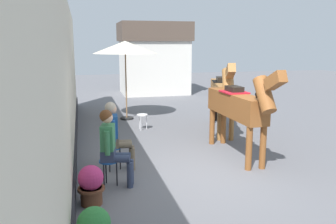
{
  "coord_description": "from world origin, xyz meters",
  "views": [
    {
      "loc": [
        -2.2,
        -6.08,
        2.52
      ],
      "look_at": [
        -0.4,
        1.2,
        1.05
      ],
      "focal_mm": 37.88,
      "sensor_mm": 36.0,
      "label": 1
    }
  ],
  "objects_px": {
    "seated_visitor_far": "(116,132)",
    "spare_stool_white": "(142,116)",
    "seated_visitor_near": "(112,144)",
    "flower_planter_middle": "(91,184)",
    "cafe_parasol": "(125,48)",
    "saddled_horse_near": "(238,106)",
    "saddled_horse_far": "(222,92)"
  },
  "relations": [
    {
      "from": "seated_visitor_far",
      "to": "spare_stool_white",
      "type": "relative_size",
      "value": 3.02
    },
    {
      "from": "seated_visitor_near",
      "to": "seated_visitor_far",
      "type": "xyz_separation_m",
      "value": [
        0.15,
        0.82,
        0.0
      ]
    },
    {
      "from": "seated_visitor_far",
      "to": "flower_planter_middle",
      "type": "xyz_separation_m",
      "value": [
        -0.54,
        -1.48,
        -0.44
      ]
    },
    {
      "from": "flower_planter_middle",
      "to": "cafe_parasol",
      "type": "relative_size",
      "value": 0.25
    },
    {
      "from": "cafe_parasol",
      "to": "spare_stool_white",
      "type": "relative_size",
      "value": 5.61
    },
    {
      "from": "flower_planter_middle",
      "to": "spare_stool_white",
      "type": "height_order",
      "value": "flower_planter_middle"
    },
    {
      "from": "seated_visitor_near",
      "to": "spare_stool_white",
      "type": "xyz_separation_m",
      "value": [
        1.23,
        4.01,
        -0.38
      ]
    },
    {
      "from": "seated_visitor_near",
      "to": "cafe_parasol",
      "type": "distance_m",
      "value": 5.89
    },
    {
      "from": "seated_visitor_near",
      "to": "cafe_parasol",
      "type": "xyz_separation_m",
      "value": [
        0.97,
        5.58,
        1.59
      ]
    },
    {
      "from": "seated_visitor_near",
      "to": "flower_planter_middle",
      "type": "distance_m",
      "value": 0.89
    },
    {
      "from": "saddled_horse_near",
      "to": "spare_stool_white",
      "type": "bearing_deg",
      "value": 118.59
    },
    {
      "from": "seated_visitor_near",
      "to": "seated_visitor_far",
      "type": "height_order",
      "value": "same"
    },
    {
      "from": "seated_visitor_far",
      "to": "cafe_parasol",
      "type": "xyz_separation_m",
      "value": [
        0.82,
        4.76,
        1.59
      ]
    },
    {
      "from": "seated_visitor_far",
      "to": "flower_planter_middle",
      "type": "relative_size",
      "value": 2.17
    },
    {
      "from": "seated_visitor_far",
      "to": "cafe_parasol",
      "type": "bearing_deg",
      "value": 80.19
    },
    {
      "from": "flower_planter_middle",
      "to": "spare_stool_white",
      "type": "bearing_deg",
      "value": 70.84
    },
    {
      "from": "saddled_horse_near",
      "to": "spare_stool_white",
      "type": "relative_size",
      "value": 6.52
    },
    {
      "from": "cafe_parasol",
      "to": "saddled_horse_near",
      "type": "bearing_deg",
      "value": -67.55
    },
    {
      "from": "saddled_horse_far",
      "to": "seated_visitor_near",
      "type": "bearing_deg",
      "value": -136.81
    },
    {
      "from": "seated_visitor_near",
      "to": "spare_stool_white",
      "type": "bearing_deg",
      "value": 72.96
    },
    {
      "from": "saddled_horse_far",
      "to": "spare_stool_white",
      "type": "relative_size",
      "value": 6.36
    },
    {
      "from": "cafe_parasol",
      "to": "spare_stool_white",
      "type": "distance_m",
      "value": 2.53
    },
    {
      "from": "flower_planter_middle",
      "to": "saddled_horse_near",
      "type": "bearing_deg",
      "value": 27.23
    },
    {
      "from": "spare_stool_white",
      "to": "seated_visitor_near",
      "type": "bearing_deg",
      "value": -107.04
    },
    {
      "from": "seated_visitor_far",
      "to": "cafe_parasol",
      "type": "relative_size",
      "value": 0.54
    },
    {
      "from": "cafe_parasol",
      "to": "spare_stool_white",
      "type": "bearing_deg",
      "value": -80.76
    },
    {
      "from": "seated_visitor_near",
      "to": "saddled_horse_near",
      "type": "relative_size",
      "value": 0.46
    },
    {
      "from": "seated_visitor_near",
      "to": "seated_visitor_far",
      "type": "bearing_deg",
      "value": 79.74
    },
    {
      "from": "spare_stool_white",
      "to": "seated_visitor_far",
      "type": "bearing_deg",
      "value": -108.71
    },
    {
      "from": "saddled_horse_far",
      "to": "flower_planter_middle",
      "type": "relative_size",
      "value": 4.57
    },
    {
      "from": "seated_visitor_far",
      "to": "saddled_horse_near",
      "type": "relative_size",
      "value": 0.46
    },
    {
      "from": "seated_visitor_far",
      "to": "flower_planter_middle",
      "type": "bearing_deg",
      "value": -110.13
    }
  ]
}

